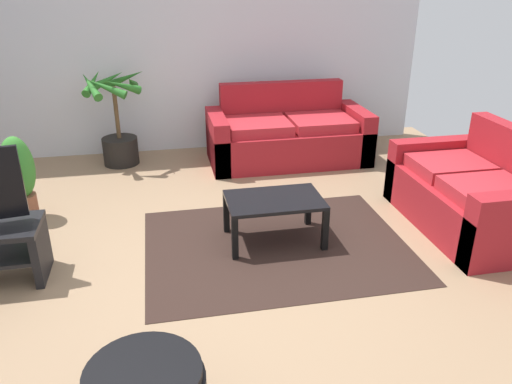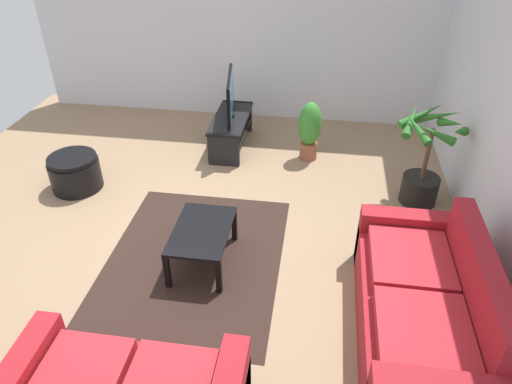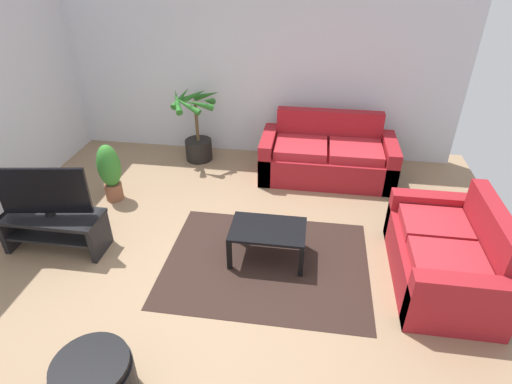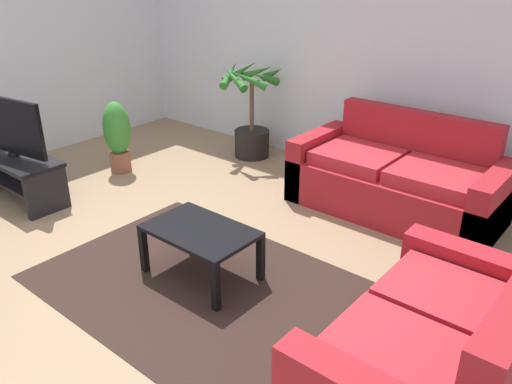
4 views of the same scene
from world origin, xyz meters
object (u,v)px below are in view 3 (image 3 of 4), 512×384
tv_stand (54,226)px  ottoman (95,382)px  potted_palm (197,132)px  potted_plant_small (110,171)px  coffee_table (268,233)px  couch_main (327,158)px  couch_loveseat (445,257)px  tv (43,191)px

tv_stand → ottoman: tv_stand is taller
potted_palm → potted_plant_small: 1.55m
coffee_table → potted_palm: (-1.39, 2.22, 0.13)m
couch_main → coffee_table: 2.05m
potted_plant_small → ottoman: 2.97m
couch_loveseat → ottoman: bearing=-148.7°
couch_loveseat → potted_palm: potted_palm is taller
couch_main → potted_plant_small: size_ratio=2.38×
tv_stand → potted_palm: (0.99, 2.40, 0.17)m
tv_stand → potted_plant_small: potted_plant_small is taller
couch_main → ottoman: 4.15m
couch_loveseat → coffee_table: couch_loveseat is taller
potted_palm → ottoman: (0.31, -4.05, -0.26)m
couch_loveseat → ottoman: (-2.88, -1.75, -0.09)m
coffee_table → potted_palm: potted_palm is taller
potted_palm → tv_stand: bearing=-112.4°
couch_main → tv: size_ratio=1.99×
ottoman → tv_stand: bearing=128.1°
couch_main → tv: 3.71m
coffee_table → ottoman: ottoman is taller
potted_plant_small → ottoman: (1.13, -2.74, -0.22)m
couch_main → tv_stand: 3.68m
couch_main → potted_palm: size_ratio=1.69×
potted_palm → couch_main: bearing=-7.5°
coffee_table → ottoman: size_ratio=1.35×
potted_palm → ottoman: bearing=-85.6°
coffee_table → ottoman: bearing=-120.3°
tv → coffee_table: tv is taller
potted_plant_small → couch_loveseat: bearing=-13.8°
couch_main → coffee_table: couch_main is taller
couch_main → coffee_table: size_ratio=2.36×
tv → ottoman: tv is taller
tv_stand → coffee_table: tv_stand is taller
tv → potted_plant_small: 1.14m
ottoman → tv: bearing=128.0°
coffee_table → couch_main: bearing=72.2°
coffee_table → potted_palm: size_ratio=0.72×
couch_main → couch_loveseat: bearing=-59.8°
tv → ottoman: (1.30, -1.66, -0.55)m
couch_loveseat → potted_plant_small: (-4.01, 0.98, 0.13)m
potted_palm → tv: bearing=-112.5°
couch_loveseat → couch_main: bearing=120.2°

